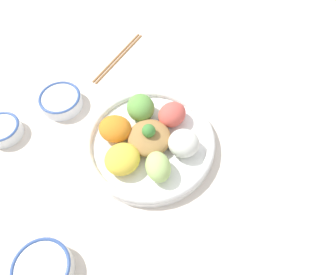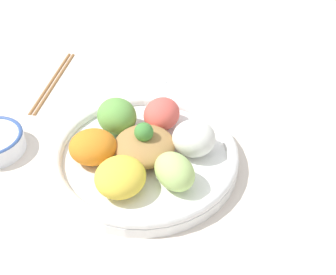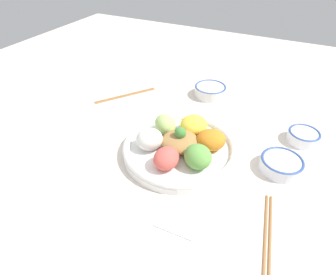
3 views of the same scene
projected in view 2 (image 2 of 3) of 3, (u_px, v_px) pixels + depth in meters
The scene contains 4 objects.
ground_plane at pixel (151, 152), 0.85m from camera, with size 2.40×2.40×0.00m, color silver.
salad_platter at pixel (144, 152), 0.81m from camera, with size 0.33×0.33×0.09m.
chopsticks_pair_far at pixel (53, 81), 1.02m from camera, with size 0.05×0.24×0.01m.
serving_spoon_main at pixel (165, 83), 1.02m from camera, with size 0.14×0.04×0.01m.
Camera 2 is at (0.24, -0.58, 0.58)m, focal length 50.00 mm.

